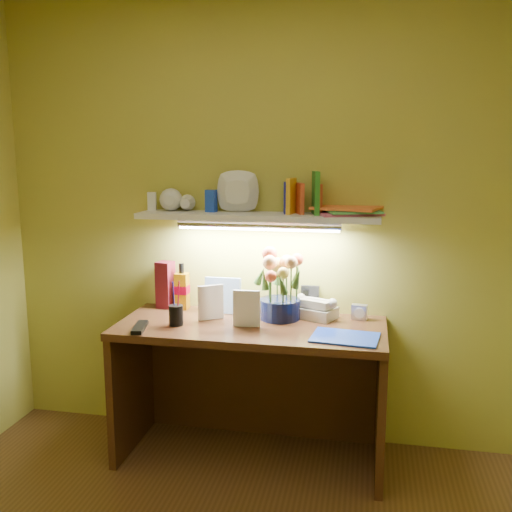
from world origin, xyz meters
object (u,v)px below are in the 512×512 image
at_px(telephone, 316,307).
at_px(whisky_bottle, 182,286).
at_px(desk_clock, 359,312).
at_px(flower_bouquet, 280,284).
at_px(desk, 251,392).

relative_size(telephone, whisky_bottle, 0.76).
bearing_deg(telephone, desk_clock, 27.02).
bearing_deg(telephone, whisky_bottle, -159.37).
xyz_separation_m(desk_clock, whisky_bottle, (-1.00, 0.02, 0.09)).
relative_size(flower_bouquet, telephone, 1.87).
bearing_deg(desk_clock, whisky_bottle, -172.28).
height_order(desk, whisky_bottle, whisky_bottle).
bearing_deg(desk, flower_bouquet, 45.09).
distance_m(flower_bouquet, whisky_bottle, 0.59).
height_order(flower_bouquet, whisky_bottle, flower_bouquet).
height_order(desk, flower_bouquet, flower_bouquet).
bearing_deg(desk, whisky_bottle, 153.49).
relative_size(desk, telephone, 6.87).
bearing_deg(telephone, desk, -126.66).
bearing_deg(telephone, flower_bouquet, -141.12).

